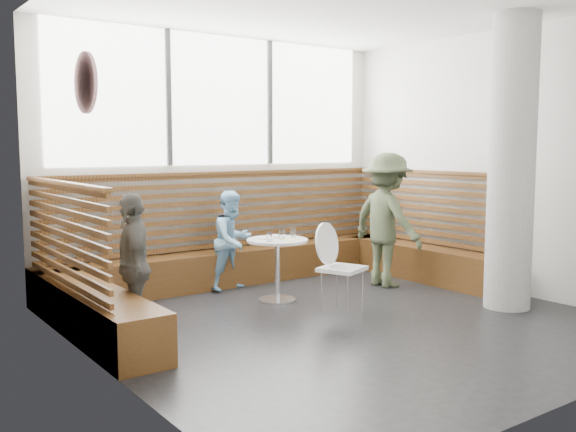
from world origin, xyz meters
TOP-DOWN VIEW (x-y plane):
  - room at (0.00, 0.00)m, footprint 5.00×5.00m
  - booth at (0.00, 1.77)m, footprint 5.00×2.50m
  - concrete_column at (1.85, -0.60)m, footprint 0.50×0.50m
  - wall_art at (-2.46, 0.40)m, footprint 0.03×0.50m
  - cafe_table at (-0.05, 1.14)m, footprint 0.70×0.70m
  - cafe_chair at (0.24, 0.41)m, footprint 0.46×0.45m
  - adult_man at (1.55, 0.99)m, footprint 0.64×1.10m
  - child_back at (-0.16, 1.96)m, footprint 0.70×0.60m
  - child_left at (-1.94, 0.78)m, footprint 0.55×0.86m
  - plate_near at (-0.14, 1.25)m, footprint 0.21×0.21m
  - plate_far at (0.02, 1.32)m, footprint 0.22×0.22m
  - glass_left at (-0.22, 1.05)m, footprint 0.07×0.07m
  - glass_mid at (-0.00, 1.11)m, footprint 0.07×0.07m
  - glass_right at (0.20, 1.17)m, footprint 0.06×0.06m
  - menu_card at (0.03, 1.01)m, footprint 0.21×0.17m

SIDE VIEW (x-z plane):
  - booth at x=0.00m, z-range -0.31..1.13m
  - cafe_table at x=-0.05m, z-range 0.16..0.88m
  - cafe_chair at x=0.24m, z-range 0.08..1.05m
  - child_back at x=-0.16m, z-range 0.00..1.24m
  - child_left at x=-1.94m, z-range 0.00..1.36m
  - menu_card at x=0.03m, z-range 0.72..0.73m
  - plate_near at x=-0.14m, z-range 0.72..0.74m
  - plate_far at x=0.02m, z-range 0.72..0.74m
  - glass_right at x=0.20m, z-range 0.72..0.82m
  - glass_left at x=-0.22m, z-range 0.72..0.83m
  - glass_mid at x=0.00m, z-range 0.72..0.84m
  - adult_man at x=1.55m, z-range 0.00..1.70m
  - concrete_column at x=1.85m, z-range 0.00..3.20m
  - room at x=0.00m, z-range 0.00..3.20m
  - wall_art at x=-2.46m, z-range 2.05..2.55m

